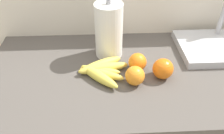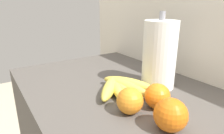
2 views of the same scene
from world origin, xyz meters
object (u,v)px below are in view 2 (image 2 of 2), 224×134
banana_bunch (120,86)px  orange_back_right (157,96)px  paper_towel_roll (159,55)px  orange_far_right (171,115)px  orange_center (130,101)px

banana_bunch → orange_back_right: bearing=8.8°
paper_towel_roll → orange_back_right: bearing=-46.6°
orange_far_right → paper_towel_roll: 0.28m
orange_center → paper_towel_roll: bearing=114.2°
paper_towel_roll → orange_far_right: bearing=-39.8°
banana_bunch → orange_center: orange_center is taller
banana_bunch → orange_far_right: (0.24, -0.03, 0.02)m
banana_bunch → orange_center: 0.14m
orange_center → paper_towel_roll: paper_towel_roll is taller
orange_far_right → paper_towel_roll: size_ratio=0.31×
orange_back_right → paper_towel_roll: bearing=133.4°
banana_bunch → orange_far_right: orange_far_right is taller
orange_back_right → paper_towel_roll: paper_towel_roll is taller
banana_bunch → orange_center: (0.13, -0.06, 0.02)m
banana_bunch → orange_back_right: 0.15m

